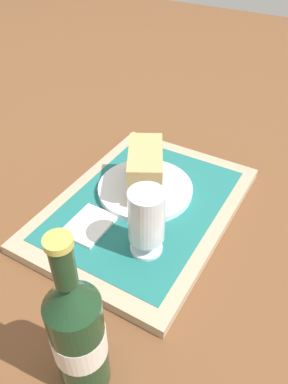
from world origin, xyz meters
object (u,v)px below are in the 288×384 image
Objects in this scene: beer_bottle at (78,334)px; beer_glass at (146,221)px; plate at (145,189)px; sandwich at (145,170)px.

beer_glass is at bearing -171.40° from beer_bottle.
beer_bottle is (0.35, 0.11, 0.08)m from plate.
beer_glass is (0.13, 0.08, 0.06)m from plate.
sandwich is 0.54× the size of beer_bottle.
beer_bottle reaches higher than beer_glass.
plate is at bearing -180.00° from sandwich.
beer_bottle is (0.22, 0.03, 0.02)m from beer_glass.
sandwich is 0.36m from beer_bottle.
beer_glass is at bearing 2.03° from sandwich.
sandwich is (0.00, 0.00, 0.05)m from plate.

